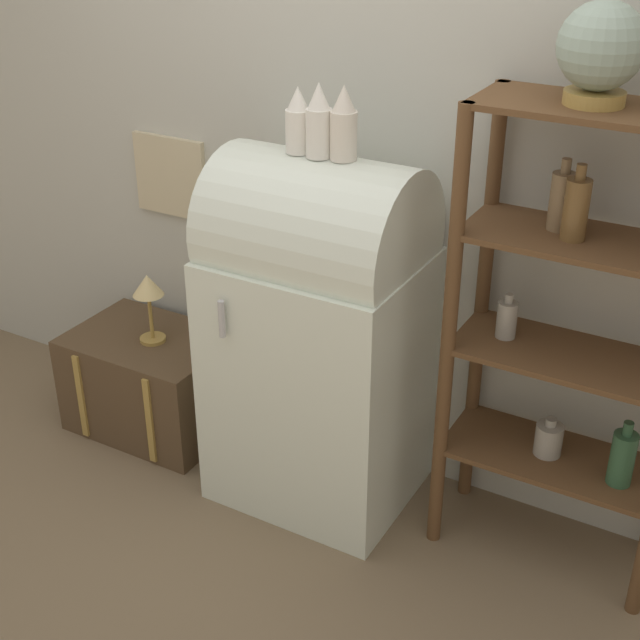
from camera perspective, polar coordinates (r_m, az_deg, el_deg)
name	(u,v)px	position (r m, az deg, el deg)	size (l,w,h in m)	color
ground_plane	(286,520)	(3.51, -2.17, -12.66)	(12.00, 12.00, 0.00)	#7A664C
wall_back	(361,139)	(3.31, 2.65, 11.49)	(7.00, 0.09, 2.70)	#B7B7AD
refrigerator	(318,331)	(3.29, -0.10, -0.74)	(0.73, 0.63, 1.38)	silver
suitcase_trunk	(152,381)	(3.98, -10.69, -3.88)	(0.68, 0.50, 0.44)	brown
shelf_unit	(574,326)	(2.99, 15.93, -0.39)	(0.78, 0.36, 1.64)	brown
globe	(601,50)	(2.71, 17.54, 16.17)	(0.25, 0.25, 0.29)	#AD8942
vase_left	(298,122)	(3.03, -1.41, 12.55)	(0.09, 0.09, 0.22)	white
vase_center	(319,123)	(2.98, -0.08, 12.51)	(0.09, 0.09, 0.25)	white
vase_right	(344,125)	(2.96, 1.53, 12.35)	(0.09, 0.09, 0.25)	silver
desk_lamp	(148,292)	(3.74, -10.94, 1.77)	(0.13, 0.13, 0.31)	#AD8942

